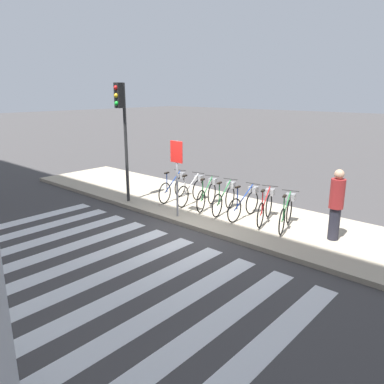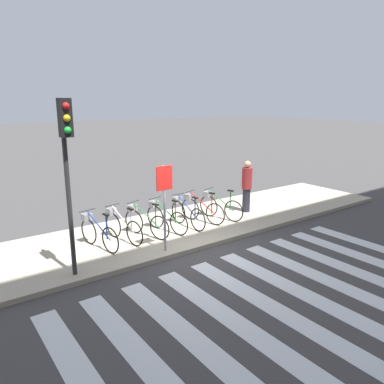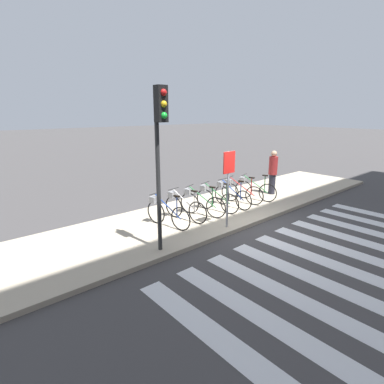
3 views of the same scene
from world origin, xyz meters
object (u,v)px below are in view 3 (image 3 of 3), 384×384
object	(u,v)px
parked_bicycle_5	(240,191)
pedestrian	(273,171)
traffic_light	(160,137)
parked_bicycle_6	(253,188)
parked_bicycle_4	(230,194)
parked_bicycle_0	(165,212)
parked_bicycle_1	(183,206)
sign_post	(228,176)
parked_bicycle_2	(200,202)
parked_bicycle_3	(215,198)

from	to	relation	value
parked_bicycle_5	pedestrian	xyz separation A→B (m)	(1.93, -0.05, 0.48)
traffic_light	parked_bicycle_6	bearing A→B (deg)	14.36
parked_bicycle_4	pedestrian	world-z (taller)	pedestrian
parked_bicycle_0	traffic_light	size ratio (longest dim) A/B	0.43
parked_bicycle_1	sign_post	size ratio (longest dim) A/B	0.74
parked_bicycle_4	traffic_light	size ratio (longest dim) A/B	0.43
parked_bicycle_4	traffic_light	world-z (taller)	traffic_light
parked_bicycle_1	parked_bicycle_2	bearing A→B (deg)	-2.19
parked_bicycle_2	parked_bicycle_4	distance (m)	1.41
parked_bicycle_0	sign_post	size ratio (longest dim) A/B	0.73
traffic_light	sign_post	size ratio (longest dim) A/B	1.72
parked_bicycle_0	parked_bicycle_4	world-z (taller)	same
parked_bicycle_0	traffic_light	bearing A→B (deg)	-128.43
parked_bicycle_6	sign_post	world-z (taller)	sign_post
parked_bicycle_3	parked_bicycle_6	world-z (taller)	same
sign_post	parked_bicycle_4	bearing A→B (deg)	39.46
parked_bicycle_5	traffic_light	world-z (taller)	traffic_light
parked_bicycle_1	parked_bicycle_3	bearing A→B (deg)	-1.04
parked_bicycle_3	pedestrian	distance (m)	3.32
parked_bicycle_2	parked_bicycle_4	bearing A→B (deg)	-1.13
parked_bicycle_3	parked_bicycle_4	world-z (taller)	same
traffic_light	parked_bicycle_1	bearing A→B (deg)	37.89
parked_bicycle_2	parked_bicycle_3	world-z (taller)	same
parked_bicycle_3	traffic_light	bearing A→B (deg)	-156.79
parked_bicycle_3	pedestrian	size ratio (longest dim) A/B	0.91
parked_bicycle_3	parked_bicycle_4	distance (m)	0.74
parked_bicycle_2	pedestrian	distance (m)	3.98
parked_bicycle_3	traffic_light	size ratio (longest dim) A/B	0.42
parked_bicycle_0	parked_bicycle_4	bearing A→B (deg)	0.59
parked_bicycle_2	parked_bicycle_4	xyz separation A→B (m)	(1.41, -0.03, 0.00)
parked_bicycle_0	sign_post	world-z (taller)	sign_post
parked_bicycle_3	sign_post	xyz separation A→B (m)	(-0.76, -1.27, 1.05)
parked_bicycle_0	traffic_light	distance (m)	2.76
parked_bicycle_5	sign_post	bearing A→B (deg)	-147.62
parked_bicycle_1	parked_bicycle_2	xyz separation A→B (m)	(0.67, -0.03, 0.00)
parked_bicycle_0	pedestrian	distance (m)	5.37
parked_bicycle_1	traffic_light	bearing A→B (deg)	-142.11
parked_bicycle_2	parked_bicycle_1	bearing A→B (deg)	177.81
parked_bicycle_1	sign_post	bearing A→B (deg)	-65.79
parked_bicycle_1	traffic_light	size ratio (longest dim) A/B	0.43
parked_bicycle_4	parked_bicycle_5	size ratio (longest dim) A/B	1.04
parked_bicycle_6	pedestrian	bearing A→B (deg)	1.42
parked_bicycle_1	pedestrian	distance (m)	4.65
parked_bicycle_4	sign_post	xyz separation A→B (m)	(-1.50, -1.24, 1.05)
parked_bicycle_0	pedestrian	xyz separation A→B (m)	(5.35, 0.08, 0.48)
pedestrian	parked_bicycle_0	bearing A→B (deg)	-179.16
parked_bicycle_0	parked_bicycle_6	size ratio (longest dim) A/B	1.02
parked_bicycle_1	sign_post	xyz separation A→B (m)	(0.58, -1.29, 1.05)
parked_bicycle_0	parked_bicycle_3	size ratio (longest dim) A/B	1.01
pedestrian	traffic_light	bearing A→B (deg)	-168.12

